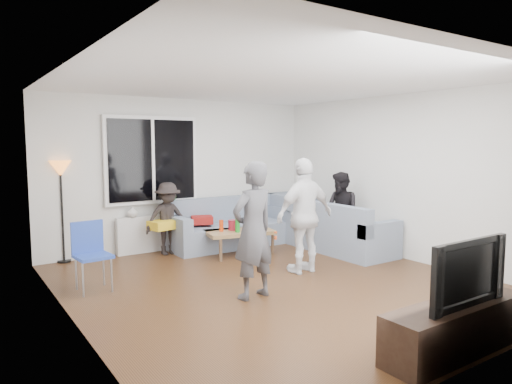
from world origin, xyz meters
TOP-DOWN VIEW (x-y plane):
  - floor at (0.00, 0.00)m, footprint 5.00×5.50m
  - ceiling at (0.00, 0.00)m, footprint 5.00×5.50m
  - wall_back at (0.00, 2.77)m, footprint 5.00×0.04m
  - wall_front at (0.00, -2.77)m, footprint 5.00×0.04m
  - wall_left at (-2.52, 0.00)m, footprint 0.04×5.50m
  - wall_right at (2.52, 0.00)m, footprint 0.04×5.50m
  - window_frame at (-0.60, 2.69)m, footprint 1.62×0.06m
  - window_glass at (-0.60, 2.65)m, footprint 1.50×0.02m
  - window_mullion at (-0.60, 2.64)m, footprint 0.05×0.03m
  - radiator at (-0.60, 2.65)m, footprint 1.30×0.12m
  - potted_plant at (-0.29, 2.62)m, footprint 0.20×0.17m
  - vase at (-0.99, 2.62)m, footprint 0.18×0.18m
  - sofa_back_section at (0.71, 2.27)m, footprint 2.30×0.85m
  - sofa_right_section at (2.02, 0.91)m, footprint 2.00×0.85m
  - sofa_corner at (2.15, 2.27)m, footprint 0.85×0.85m
  - cushion_yellow at (-0.63, 2.25)m, footprint 0.44×0.40m
  - cushion_red at (0.14, 2.33)m, footprint 0.45×0.41m
  - coffee_table at (0.48, 1.65)m, footprint 1.20×0.81m
  - pitcher at (0.40, 1.72)m, footprint 0.17×0.17m
  - side_chair at (-2.05, 1.02)m, footprint 0.44×0.44m
  - floor_lamp at (-2.05, 2.73)m, footprint 0.32×0.32m
  - player_left at (-0.55, -0.29)m, footprint 0.64×0.47m
  - player_right at (0.67, 0.22)m, footprint 0.96×0.41m
  - spectator_right at (2.02, 0.87)m, footprint 0.58×0.71m
  - spectator_back at (-0.50, 2.30)m, footprint 0.79×0.47m
  - tv_console at (0.12, -2.50)m, footprint 1.60×0.40m
  - television at (0.12, -2.50)m, footprint 1.01×0.13m
  - bottle_e at (0.87, 1.75)m, footprint 0.07×0.07m
  - bottle_a at (0.18, 1.73)m, footprint 0.07×0.07m
  - bottle_b at (0.36, 1.52)m, footprint 0.08×0.08m
  - bottle_d at (0.71, 1.52)m, footprint 0.07×0.07m

SIDE VIEW (x-z plane):
  - floor at x=0.00m, z-range -0.04..0.00m
  - coffee_table at x=0.48m, z-range 0.00..0.40m
  - tv_console at x=0.12m, z-range 0.00..0.44m
  - radiator at x=-0.60m, z-range 0.00..0.62m
  - sofa_back_section at x=0.71m, z-range 0.00..0.85m
  - sofa_right_section at x=2.02m, z-range 0.00..0.85m
  - sofa_corner at x=2.15m, z-range 0.00..0.85m
  - side_chair at x=-2.05m, z-range 0.00..0.86m
  - pitcher at x=0.40m, z-range 0.40..0.57m
  - bottle_a at x=0.18m, z-range 0.40..0.59m
  - bottle_e at x=0.87m, z-range 0.40..0.60m
  - bottle_d at x=0.71m, z-range 0.40..0.62m
  - cushion_yellow at x=-0.63m, z-range 0.44..0.58m
  - cushion_red at x=0.14m, z-range 0.45..0.57m
  - bottle_b at x=0.36m, z-range 0.40..0.67m
  - spectator_back at x=-0.50m, z-range 0.00..1.20m
  - spectator_right at x=2.02m, z-range 0.00..1.35m
  - vase at x=-0.99m, z-range 0.62..0.80m
  - television at x=0.12m, z-range 0.44..1.02m
  - floor_lamp at x=-2.05m, z-range 0.00..1.56m
  - potted_plant at x=-0.29m, z-range 0.62..0.96m
  - player_left at x=-0.55m, z-range 0.00..1.62m
  - player_right at x=0.67m, z-range 0.00..1.63m
  - wall_back at x=0.00m, z-range 0.00..2.60m
  - wall_front at x=0.00m, z-range 0.00..2.60m
  - wall_left at x=-2.52m, z-range 0.00..2.60m
  - wall_right at x=2.52m, z-range 0.00..2.60m
  - window_frame at x=-0.60m, z-range 0.81..2.29m
  - window_glass at x=-0.60m, z-range 0.88..2.23m
  - window_mullion at x=-0.60m, z-range 0.88..2.23m
  - ceiling at x=0.00m, z-range 2.60..2.64m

